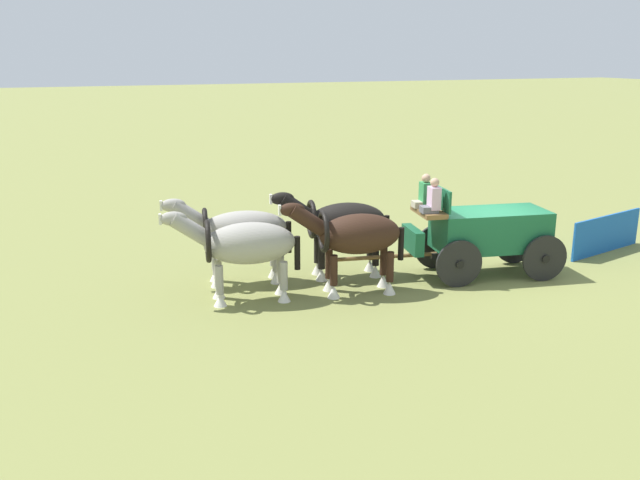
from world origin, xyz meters
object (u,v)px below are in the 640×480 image
Objects in this scene: draft_horse_rear_near at (354,237)px; draft_horse_rear_off at (341,224)px; show_wagon at (484,231)px; draft_horse_lead_near at (244,245)px; draft_horse_lead_off at (238,231)px.

draft_horse_rear_off is (-0.24, -1.28, -0.01)m from draft_horse_rear_near.
show_wagon reaches higher than draft_horse_rear_near.
draft_horse_rear_near reaches higher than draft_horse_lead_near.
show_wagon is 6.25m from draft_horse_lead_off.
show_wagon is 1.95× the size of draft_horse_rear_near.
draft_horse_rear_near reaches higher than draft_horse_lead_off.
draft_horse_lead_off is at bearing -99.69° from draft_horse_lead_near.
draft_horse_rear_off is at bearing 169.42° from draft_horse_lead_off.
show_wagon reaches higher than draft_horse_rear_off.
draft_horse_rear_off is (3.41, -1.30, 0.22)m from show_wagon.
draft_horse_lead_near is at bearing -10.58° from draft_horse_rear_near.
show_wagon is at bearing 159.16° from draft_horse_rear_off.
draft_horse_lead_off is at bearing -36.97° from draft_horse_rear_near.
show_wagon is at bearing 179.67° from draft_horse_rear_near.
draft_horse_lead_off is (2.34, -1.76, -0.05)m from draft_horse_rear_near.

